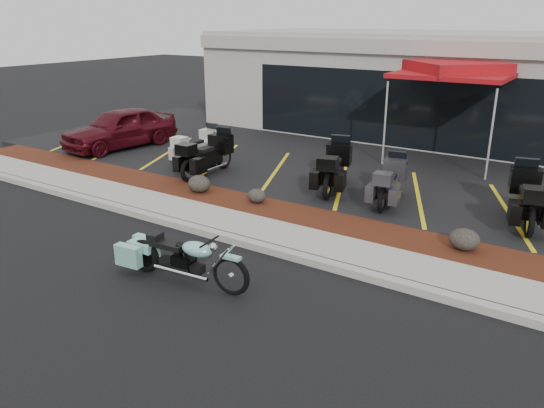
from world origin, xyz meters
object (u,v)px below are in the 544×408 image
Objects in this scene: traffic_cone at (345,154)px; touring_white at (212,141)px; popup_canopy at (456,71)px; hero_cruiser at (231,270)px; parked_car at (120,128)px.

touring_white is at bearing -152.22° from traffic_cone.
popup_canopy is (6.48, 3.99, 2.25)m from touring_white.
touring_white reaches higher than traffic_cone.
traffic_cone is 0.14× the size of popup_canopy.
traffic_cone is at bearing -150.47° from popup_canopy.
parked_car is at bearing 142.19° from hero_cruiser.
parked_car is at bearing -161.35° from traffic_cone.
hero_cruiser is 10.99m from popup_canopy.
traffic_cone is (7.57, 2.55, -0.44)m from parked_car.
popup_canopy is (2.66, 1.97, 2.58)m from traffic_cone.
traffic_cone is at bearing 26.42° from parked_car.
touring_white is 0.54× the size of popup_canopy.
hero_cruiser is 0.73× the size of popup_canopy.
popup_canopy reaches higher than traffic_cone.
touring_white is 7.93m from popup_canopy.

